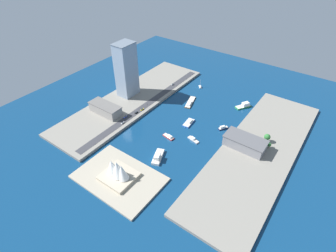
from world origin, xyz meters
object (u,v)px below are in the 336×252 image
Objects in this scene: tower_tall_glass at (126,70)px; traffic_light_waterfront at (148,105)px; barge_flat_brown at (190,102)px; taxi_yellow_cab at (142,109)px; sailboat_small_white at (200,87)px; ferry_green_doubledeck at (244,106)px; warehouse_low_gray at (245,143)px; ferry_white_commuter at (158,157)px; van_white at (123,123)px; yacht_sleek_gray at (193,139)px; patrol_launch_navy at (223,128)px; tugboat_red at (169,137)px; hatchback_blue at (125,117)px; carpark_squat_concrete at (105,109)px; opera_landmark at (118,171)px; sedan_silver at (173,84)px; catamaran_blue at (189,123)px; suv_black at (136,113)px.

traffic_light_waterfront is (-44.35, 12.19, -31.83)m from tower_tall_glass.
taxi_yellow_cab reaches higher than barge_flat_brown.
ferry_green_doubledeck is at bearing 171.05° from sailboat_small_white.
warehouse_low_gray is at bearing 113.17° from ferry_green_doubledeck.
barge_flat_brown is at bearing -125.64° from taxi_yellow_cab.
ferry_white_commuter is 70.63m from van_white.
ferry_white_commuter is (14.52, 46.00, 1.27)m from yacht_sleek_gray.
yacht_sleek_gray is 0.22× the size of tower_tall_glass.
patrol_launch_navy is at bearing 89.02° from ferry_green_doubledeck.
tugboat_red is at bearing 22.54° from warehouse_low_gray.
hatchback_blue is at bearing 3.04° from tugboat_red.
warehouse_low_gray reaches higher than yacht_sleek_gray.
carpark_squat_concrete reaches higher than van_white.
opera_landmark is (28.49, 89.30, 8.77)m from yacht_sleek_gray.
ferry_white_commuter is 89.63m from traffic_light_waterfront.
traffic_light_waterfront reaches higher than yacht_sleek_gray.
tower_tall_glass is at bearing -34.42° from ferry_white_commuter.
sailboat_small_white is 40.81m from sedan_silver.
tower_tall_glass is (69.02, 79.09, 38.37)m from sailboat_small_white.
tower_tall_glass is (102.54, -5.23, 38.11)m from catamaran_blue.
sedan_silver is at bearing 6.25° from ferry_green_doubledeck.
sedan_silver is (-35.58, -55.92, -35.19)m from tower_tall_glass.
taxi_yellow_cab is 111.81m from opera_landmark.
van_white is at bearing 173.56° from carpark_squat_concrete.
opera_landmark is at bearing 53.61° from warehouse_low_gray.
barge_flat_brown is at bearing -119.76° from hatchback_blue.
tower_tall_glass is 14.24× the size of taxi_yellow_cab.
tugboat_red is 2.34× the size of traffic_light_waterfront.
traffic_light_waterfront reaches higher than hatchback_blue.
ferry_green_doubledeck is at bearing -129.59° from van_white.
ferry_white_commuter is 46.12m from opera_landmark.
ferry_white_commuter is 0.35× the size of tower_tall_glass.
carpark_squat_concrete is (99.93, -23.09, 7.10)m from ferry_white_commuter.
taxi_yellow_cab is at bearing 16.34° from patrol_launch_navy.
sedan_silver is (-26.87, -107.27, -5.25)m from carpark_squat_concrete.
tower_tall_glass is at bearing -22.57° from tugboat_red.
carpark_squat_concrete is at bearing 6.74° from tugboat_red.
catamaran_blue is 4.33× the size of sedan_silver.
sailboat_small_white is at bearing -75.53° from ferry_white_commuter.
taxi_yellow_cab is (-5.61, 75.64, -0.04)m from sedan_silver.
warehouse_low_gray is (-72.31, 3.70, 7.86)m from catamaran_blue.
barge_flat_brown is 2.41× the size of patrol_launch_navy.
sedan_silver is at bearing -90.31° from hatchback_blue.
patrol_launch_navy is 2.64× the size of suv_black.
tower_tall_glass reaches higher than hatchback_blue.
ferry_white_commuter is at bearing 119.27° from sedan_silver.
ferry_green_doubledeck is 159.03m from van_white.
tower_tall_glass is 15.70× the size of sedan_silver.
barge_flat_brown is 5.92× the size of hatchback_blue.
van_white is (100.35, 64.55, 2.54)m from patrol_launch_navy.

